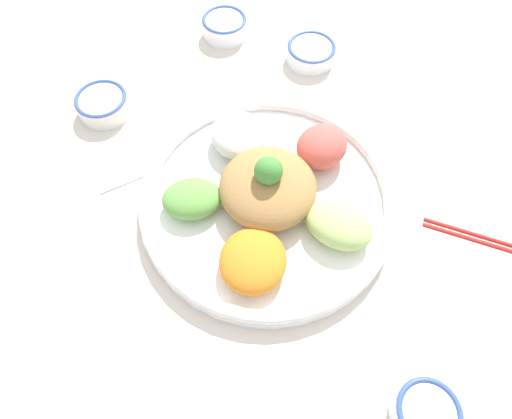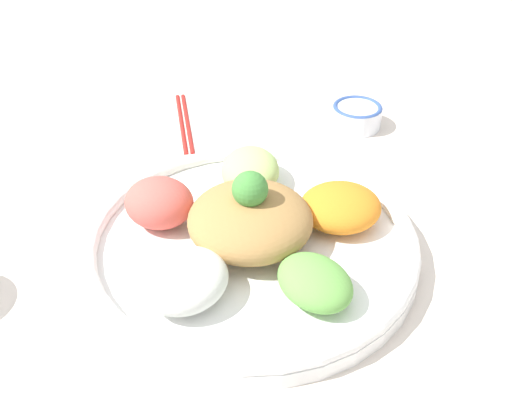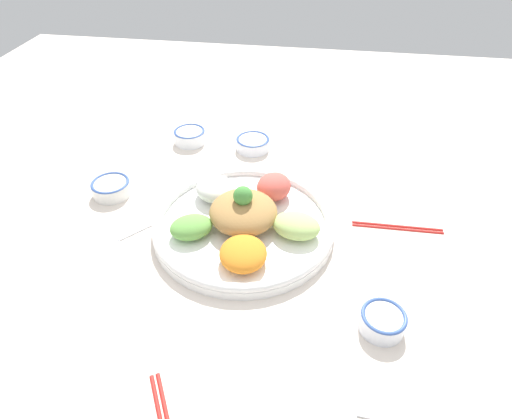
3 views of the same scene
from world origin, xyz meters
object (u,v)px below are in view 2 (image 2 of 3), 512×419
at_px(salad_platter, 250,234).
at_px(rice_bowl_blue, 357,115).
at_px(serving_spoon_main, 459,131).
at_px(chopsticks_pair_far, 184,121).

xyz_separation_m(salad_platter, rice_bowl_blue, (-0.29, 0.22, -0.01)).
distance_m(salad_platter, rice_bowl_blue, 0.36).
distance_m(salad_platter, serving_spoon_main, 0.45).
relative_size(salad_platter, rice_bowl_blue, 5.01).
bearing_deg(rice_bowl_blue, salad_platter, -37.70).
height_order(salad_platter, chopsticks_pair_far, salad_platter).
bearing_deg(serving_spoon_main, chopsticks_pair_far, 80.23).
height_order(salad_platter, serving_spoon_main, salad_platter).
bearing_deg(chopsticks_pair_far, salad_platter, -171.01).
height_order(salad_platter, rice_bowl_blue, salad_platter).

